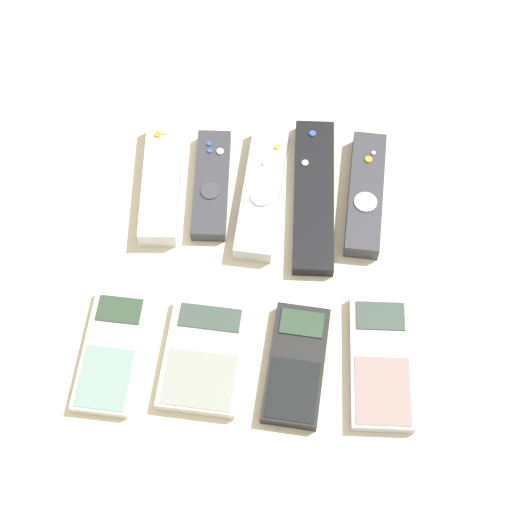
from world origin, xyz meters
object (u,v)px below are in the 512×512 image
Objects in this scene: remote_1 at (211,184)px; remote_4 at (366,194)px; calculator_3 at (381,362)px; calculator_1 at (204,356)px; remote_2 at (261,191)px; remote_0 at (162,181)px; remote_3 at (314,195)px; calculator_2 at (296,365)px; calculator_0 at (112,352)px.

remote_4 is (0.19, -0.00, 0.00)m from remote_1.
calculator_3 is at bearing -48.55° from remote_1.
remote_4 is 1.27× the size of calculator_1.
remote_2 is 1.18× the size of calculator_3.
remote_4 is at bearing 6.01° from remote_2.
remote_1 is at bearing -1.32° from remote_0.
calculator_2 is at bearing -94.37° from remote_3.
remote_1 is 0.23m from calculator_1.
calculator_1 is 0.94× the size of calculator_2.
remote_4 is at bearing 93.40° from calculator_3.
remote_0 is at bearing -178.68° from remote_2.
remote_4 reaches higher than calculator_0.
calculator_0 is at bearing -100.57° from remote_0.
calculator_3 is (0.15, -0.21, -0.00)m from remote_2.
calculator_1 is at bearing -118.88° from remote_3.
remote_1 is 1.08× the size of calculator_2.
remote_2 is at bearing 178.83° from remote_3.
calculator_2 is (-0.01, -0.22, -0.00)m from remote_3.
calculator_1 is at bearing -176.95° from calculator_2.
remote_1 is at bearing 71.34° from calculator_0.
calculator_3 is at bearing 5.69° from calculator_1.
remote_3 is at bearing 109.50° from calculator_3.
calculator_1 is (-0.17, -0.22, -0.00)m from remote_4.
calculator_3 is at bearing 4.56° from calculator_0.
remote_4 reaches higher than remote_1.
calculator_1 is (0.08, -0.22, -0.00)m from remote_0.
calculator_1 is at bearing -98.71° from remote_2.
calculator_0 is 0.10m from calculator_1.
remote_2 is at bearing 81.11° from calculator_1.
calculator_2 is (0.12, -0.23, -0.00)m from remote_1.
remote_2 is at bearing -8.97° from remote_1.
remote_1 is 0.30m from calculator_3.
calculator_2 is at bearing -65.42° from remote_1.
remote_3 is 1.47× the size of calculator_0.
remote_2 is 1.39× the size of calculator_1.
remote_0 is 1.18× the size of calculator_0.
remote_0 is 0.29m from calculator_2.
remote_2 is (0.12, -0.00, -0.00)m from remote_0.
remote_3 is 1.37× the size of calculator_3.
remote_3 reaches higher than calculator_1.
remote_4 is at bearing 55.35° from calculator_1.
calculator_2 is at bearing -105.03° from remote_4.
remote_2 reaches higher than calculator_3.
remote_1 is (0.06, 0.00, -0.00)m from remote_0.
remote_0 reaches higher than calculator_3.
remote_2 is at bearing 123.14° from calculator_3.
remote_1 reaches higher than calculator_0.
remote_2 reaches higher than remote_3.
calculator_2 reaches higher than calculator_3.
remote_1 is 0.06m from remote_2.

